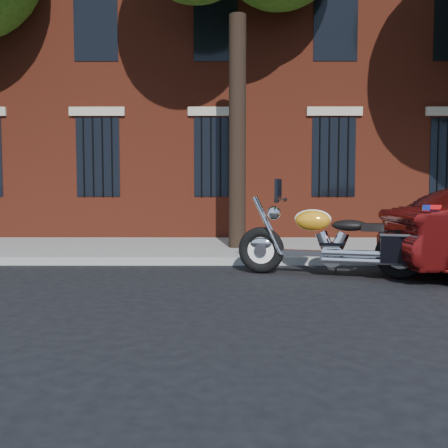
{
  "coord_description": "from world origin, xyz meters",
  "views": [
    {
      "loc": [
        0.25,
        -7.71,
        1.39
      ],
      "look_at": [
        0.22,
        0.8,
        0.8
      ],
      "focal_mm": 40.0,
      "sensor_mm": 36.0,
      "label": 1
    }
  ],
  "objects": [
    {
      "name": "building",
      "position": [
        0.0,
        10.06,
        6.0
      ],
      "size": [
        26.0,
        10.08,
        12.0
      ],
      "color": "maroon",
      "rests_on": "ground"
    },
    {
      "name": "motorcycle",
      "position": [
        2.04,
        0.13,
        0.52
      ],
      "size": [
        2.9,
        1.39,
        1.55
      ],
      "rotation": [
        0.0,
        0.0,
        -0.26
      ],
      "color": "black",
      "rests_on": "ground"
    },
    {
      "name": "curb",
      "position": [
        0.0,
        1.38,
        0.07
      ],
      "size": [
        40.0,
        0.16,
        0.15
      ],
      "primitive_type": "cube",
      "color": "gray",
      "rests_on": "ground"
    },
    {
      "name": "ground",
      "position": [
        0.0,
        0.0,
        0.0
      ],
      "size": [
        120.0,
        120.0,
        0.0
      ],
      "primitive_type": "plane",
      "color": "black",
      "rests_on": "ground"
    },
    {
      "name": "sidewalk",
      "position": [
        0.0,
        3.26,
        0.07
      ],
      "size": [
        40.0,
        3.6,
        0.15
      ],
      "primitive_type": "cube",
      "color": "gray",
      "rests_on": "ground"
    }
  ]
}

